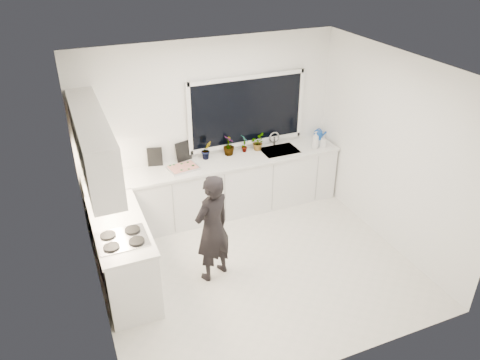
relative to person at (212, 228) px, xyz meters
name	(u,v)px	position (x,y,z in m)	size (l,w,h in m)	color
floor	(256,267)	(0.58, -0.07, -0.75)	(4.00, 3.50, 0.02)	beige
wall_back	(210,128)	(0.58, 1.69, 0.61)	(4.00, 0.02, 2.70)	white
wall_left	(87,214)	(-1.43, -0.07, 0.61)	(0.02, 3.50, 2.70)	white
wall_right	(392,152)	(2.59, -0.07, 0.61)	(0.02, 3.50, 2.70)	white
ceiling	(260,68)	(0.58, -0.07, 1.97)	(4.00, 3.50, 0.02)	white
window	(247,111)	(1.18, 1.66, 0.81)	(1.80, 0.02, 1.00)	black
base_cabinets_back	(218,189)	(0.58, 1.38, -0.30)	(3.92, 0.58, 0.88)	white
base_cabinets_left	(124,255)	(-1.09, 0.28, -0.30)	(0.58, 1.60, 0.88)	white
countertop_back	(218,163)	(0.58, 1.37, 0.16)	(3.94, 0.62, 0.04)	silver
countertop_left	(119,225)	(-1.09, 0.28, 0.16)	(0.62, 1.60, 0.04)	silver
upper_cabinets	(93,143)	(-1.21, 0.63, 1.11)	(0.34, 2.10, 0.70)	white
sink	(279,153)	(1.63, 1.38, 0.13)	(0.58, 0.42, 0.14)	silver
faucet	(274,139)	(1.63, 1.58, 0.29)	(0.03, 0.03, 0.22)	silver
stovetop	(122,239)	(-1.11, -0.07, 0.20)	(0.56, 0.48, 0.03)	black
person	(212,228)	(0.00, 0.00, 0.00)	(0.54, 0.35, 1.48)	black
pizza_tray	(183,168)	(0.04, 1.35, 0.20)	(0.42, 0.31, 0.03)	silver
pizza	(183,167)	(0.04, 1.35, 0.21)	(0.38, 0.27, 0.01)	red
watering_can	(318,135)	(2.43, 1.54, 0.25)	(0.14, 0.14, 0.13)	#1247AA
paper_towel_roll	(89,173)	(-1.27, 1.48, 0.31)	(0.11, 0.11, 0.26)	white
knife_block	(99,172)	(-1.13, 1.52, 0.29)	(0.13, 0.10, 0.22)	#8A5F40
utensil_crock	(97,203)	(-1.27, 0.73, 0.26)	(0.13, 0.13, 0.16)	#ABABAF
picture_frame_large	(155,157)	(-0.31, 1.62, 0.32)	(0.22, 0.02, 0.28)	black
picture_frame_small	(183,151)	(0.13, 1.62, 0.33)	(0.25, 0.02, 0.30)	black
herb_plants	(238,145)	(0.98, 1.54, 0.32)	(1.07, 0.30, 0.32)	#26662D
soap_bottles	(318,140)	(2.23, 1.23, 0.31)	(0.28, 0.14, 0.29)	#D8BF66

